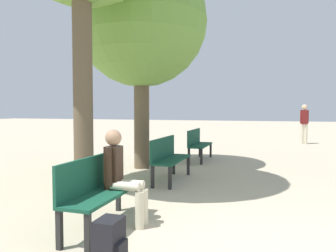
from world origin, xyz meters
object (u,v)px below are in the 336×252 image
bench_row_1 (168,155)px  person_seated (122,174)px  bench_row_0 (99,186)px  backpack (110,244)px  tree_row_1 (141,22)px  bench_row_2 (198,142)px  pedestrian_near (304,121)px

bench_row_1 → person_seated: size_ratio=1.21×
bench_row_0 → backpack: 1.18m
bench_row_1 → backpack: 3.92m
tree_row_1 → bench_row_2: bearing=56.4°
bench_row_2 → tree_row_1: bearing=-123.6°
person_seated → backpack: 1.28m
bench_row_0 → person_seated: person_seated is taller
person_seated → pedestrian_near: 11.95m
bench_row_0 → backpack: (0.64, -0.94, -0.30)m
bench_row_2 → person_seated: (0.23, -5.64, 0.14)m
bench_row_1 → tree_row_1: 3.61m
bench_row_1 → tree_row_1: bearing=131.7°
tree_row_1 → backpack: (1.75, -5.10, -3.50)m
tree_row_1 → person_seated: tree_row_1 is taller
bench_row_2 → tree_row_1: tree_row_1 is taller
person_seated → bench_row_1: bearing=94.8°
bench_row_0 → tree_row_1: size_ratio=0.28×
tree_row_1 → pedestrian_near: bearing=58.8°
bench_row_2 → person_seated: person_seated is taller
bench_row_2 → backpack: 6.80m
bench_row_1 → backpack: bearing=-80.6°
tree_row_1 → backpack: bearing=-71.0°
backpack → pedestrian_near: (2.81, 12.63, 0.75)m
bench_row_2 → bench_row_0: bearing=-90.0°
bench_row_0 → backpack: bench_row_0 is taller
bench_row_0 → bench_row_1: bearing=90.0°
bench_row_0 → tree_row_1: 5.36m
tree_row_1 → person_seated: bearing=-71.4°
backpack → pedestrian_near: size_ratio=0.28×
bench_row_2 → pedestrian_near: pedestrian_near is taller
bench_row_2 → bench_row_1: bearing=-90.0°
bench_row_1 → backpack: size_ratio=3.14×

